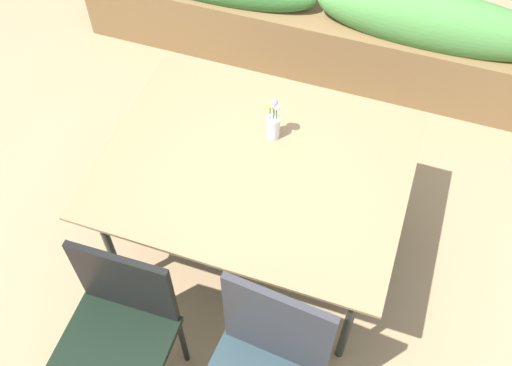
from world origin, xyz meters
TOP-DOWN VIEW (x-y plane):
  - ground_plane at (0.00, 0.00)m, footprint 12.00×12.00m
  - dining_table at (-0.07, -0.04)m, footprint 1.46×1.17m
  - chair_near_left at (-0.40, -0.94)m, footprint 0.49×0.49m
  - flower_vase at (-0.04, 0.14)m, footprint 0.07×0.07m
  - planter_box at (-0.16, 1.54)m, footprint 3.40×0.38m

SIDE VIEW (x-z plane):
  - ground_plane at x=0.00m, z-range 0.00..0.00m
  - planter_box at x=-0.16m, z-range -0.02..0.77m
  - chair_near_left at x=-0.40m, z-range 0.07..0.99m
  - dining_table at x=-0.07m, z-range 0.34..1.11m
  - flower_vase at x=-0.04m, z-range 0.76..1.02m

